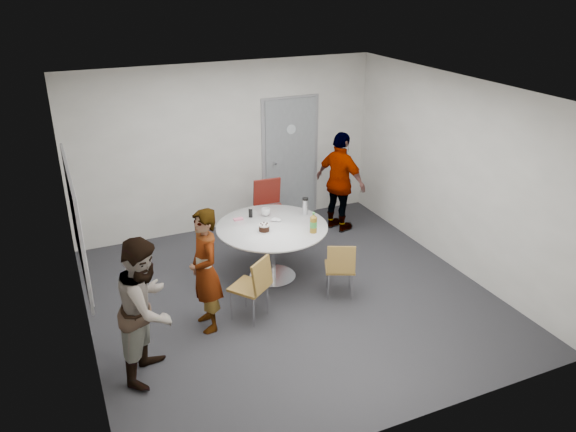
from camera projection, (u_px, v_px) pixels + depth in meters
name	position (u px, v px, depth m)	size (l,w,h in m)	color
floor	(290.00, 296.00, 7.41)	(5.00, 5.00, 0.00)	#252529
ceiling	(291.00, 91.00, 6.33)	(5.00, 5.00, 0.00)	silver
wall_back	(227.00, 148.00, 8.96)	(5.00, 5.00, 0.00)	#AFADA6
wall_left	(75.00, 238.00, 5.94)	(5.00, 5.00, 0.00)	#AFADA6
wall_right	(455.00, 174.00, 7.79)	(5.00, 5.00, 0.00)	#AFADA6
wall_front	(410.00, 303.00, 4.77)	(5.00, 5.00, 0.00)	#AFADA6
door	(290.00, 159.00, 9.48)	(1.02, 0.17, 2.12)	slate
whiteboard	(76.00, 221.00, 6.09)	(0.04, 1.90, 1.25)	gray
table	(274.00, 233.00, 7.62)	(1.51, 1.51, 1.07)	white
chair_near_left	(255.00, 283.00, 6.74)	(0.57, 0.58, 0.83)	brown
chair_near_right	(340.00, 265.00, 7.21)	(0.50, 0.52, 0.79)	brown
chair_far	(269.00, 203.00, 8.82)	(0.48, 0.52, 0.96)	maroon
person_main	(205.00, 271.00, 6.49)	(0.55, 0.36, 1.52)	#A5C6EA
person_left	(147.00, 308.00, 5.72)	(0.77, 0.60, 1.58)	white
person_right	(340.00, 182.00, 9.02)	(0.97, 0.40, 1.65)	black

